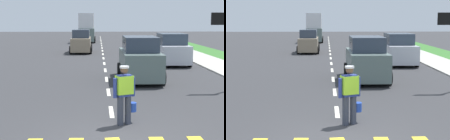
# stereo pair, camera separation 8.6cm
# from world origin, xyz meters

# --- Properties ---
(ground_plane) EXTENTS (96.00, 96.00, 0.00)m
(ground_plane) POSITION_xyz_m (0.00, 21.00, 0.00)
(ground_plane) COLOR #333335
(lane_center_line) EXTENTS (0.14, 46.40, 0.01)m
(lane_center_line) POSITION_xyz_m (0.00, 25.20, 0.00)
(lane_center_line) COLOR silver
(lane_center_line) RESTS_ON ground
(road_worker) EXTENTS (0.68, 0.55, 1.67)m
(road_worker) POSITION_xyz_m (0.33, 1.39, 0.93)
(road_worker) COLOR #383D4C
(road_worker) RESTS_ON ground
(delivery_truck) EXTENTS (2.16, 4.60, 3.54)m
(delivery_truck) POSITION_xyz_m (-1.78, 35.14, 1.61)
(delivery_truck) COLOR slate
(delivery_truck) RESTS_ON ground
(car_oncoming_second) EXTENTS (1.86, 3.92, 1.99)m
(car_oncoming_second) POSITION_xyz_m (-1.85, 22.19, 0.92)
(car_oncoming_second) COLOR gray
(car_oncoming_second) RESTS_ON ground
(car_outgoing_ahead) EXTENTS (2.00, 4.23, 2.11)m
(car_outgoing_ahead) POSITION_xyz_m (1.59, 8.50, 0.98)
(car_outgoing_ahead) COLOR slate
(car_outgoing_ahead) RESTS_ON ground
(car_parked_far) EXTENTS (2.05, 4.09, 2.01)m
(car_parked_far) POSITION_xyz_m (4.32, 14.21, 0.93)
(car_parked_far) COLOR silver
(car_parked_far) RESTS_ON ground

